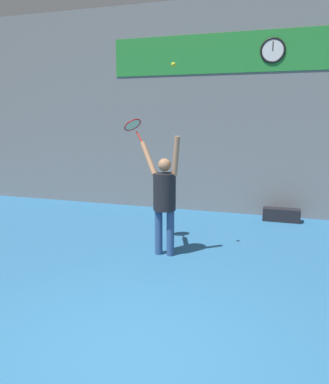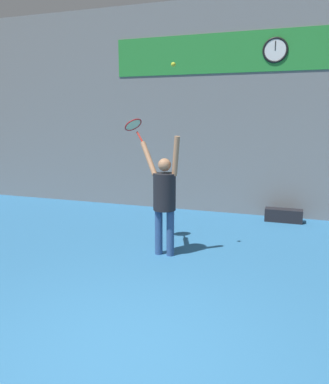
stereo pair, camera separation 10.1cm
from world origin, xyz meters
TOP-DOWN VIEW (x-y plane):
  - ground_plane at (0.00, 0.00)m, footprint 18.00×18.00m
  - back_wall at (0.00, 6.19)m, footprint 18.00×0.10m
  - sponsor_banner at (0.00, 6.13)m, footprint 5.61×0.02m
  - scoreboard_clock at (0.98, 6.11)m, footprint 0.55×0.05m
  - tennis_player at (-0.52, 2.92)m, footprint 0.83×0.50m
  - tennis_racket at (-1.20, 3.27)m, footprint 0.43×0.41m
  - tennis_ball at (-0.34, 2.82)m, footprint 0.07×0.07m
  - equipment_bag at (1.38, 5.74)m, footprint 0.82×0.28m

SIDE VIEW (x-z plane):
  - ground_plane at x=0.00m, z-range 0.00..0.00m
  - equipment_bag at x=1.38m, z-range 0.00..0.29m
  - tennis_player at x=-0.52m, z-range 0.02..2.06m
  - tennis_racket at x=-1.20m, z-range 1.96..2.39m
  - back_wall at x=0.00m, z-range 0.00..5.00m
  - tennis_ball at x=-0.34m, z-range 3.07..3.15m
  - sponsor_banner at x=0.00m, z-range 3.33..4.21m
  - scoreboard_clock at x=0.98m, z-range 3.49..4.05m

